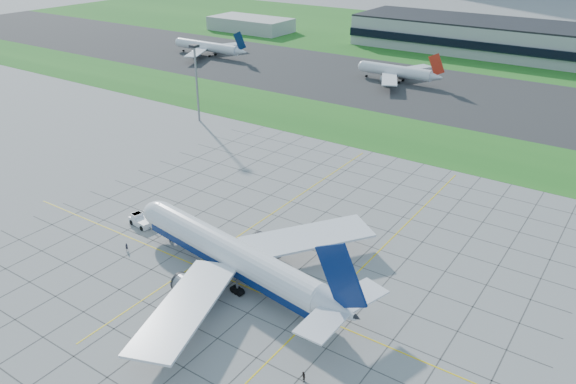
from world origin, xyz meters
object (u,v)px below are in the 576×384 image
at_px(light_mast, 196,74).
at_px(distant_jet_0, 208,47).
at_px(crew_far, 303,377).
at_px(pushback_tug, 141,221).
at_px(crew_near, 127,247).
at_px(airliner, 233,255).
at_px(distant_jet_1, 397,71).

bearing_deg(light_mast, distant_jet_0, 129.81).
distance_m(light_mast, crew_far, 125.64).
bearing_deg(crew_far, pushback_tug, -145.32).
distance_m(crew_near, crew_far, 51.32).
xyz_separation_m(airliner, crew_near, (-24.49, -4.97, -4.16)).
relative_size(crew_near, distant_jet_1, 0.04).
height_order(light_mast, crew_near, light_mast).
height_order(pushback_tug, distant_jet_0, distant_jet_0).
bearing_deg(light_mast, distant_jet_1, 67.95).
bearing_deg(airliner, distant_jet_0, 141.43).
bearing_deg(distant_jet_1, distant_jet_0, -176.10).
bearing_deg(crew_far, distant_jet_0, -171.15).
bearing_deg(pushback_tug, crew_near, -49.14).
bearing_deg(crew_far, distant_jet_1, 163.71).
distance_m(pushback_tug, distant_jet_1, 146.70).
bearing_deg(crew_near, airliner, -45.38).
xyz_separation_m(pushback_tug, distant_jet_1, (-4.33, 146.59, 3.39)).
xyz_separation_m(distant_jet_0, distant_jet_1, (99.50, 6.79, -0.00)).
height_order(distant_jet_0, distant_jet_1, same).
relative_size(light_mast, crew_far, 14.56).
relative_size(light_mast, distant_jet_0, 0.59).
bearing_deg(crew_near, light_mast, 65.30).
distance_m(pushback_tug, distant_jet_0, 174.18).
distance_m(crew_near, distant_jet_1, 156.08).
distance_m(light_mast, crew_near, 85.02).
bearing_deg(pushback_tug, airliner, 0.66).
height_order(pushback_tug, crew_near, pushback_tug).
bearing_deg(distant_jet_0, crew_far, -44.86).
xyz_separation_m(light_mast, crew_far, (94.79, -81.02, -15.30)).
xyz_separation_m(crew_near, distant_jet_1, (-10.11, 155.71, 3.67)).
bearing_deg(pushback_tug, distant_jet_1, 100.14).
bearing_deg(light_mast, crew_far, -40.52).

